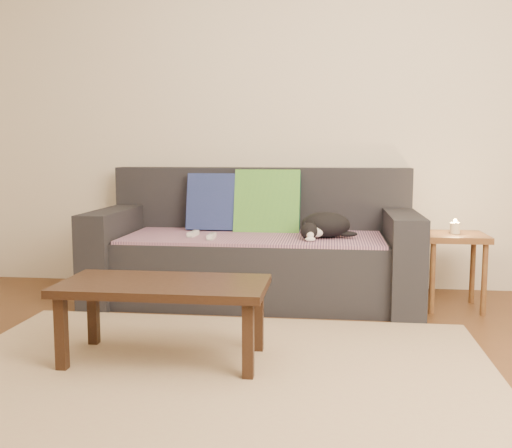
% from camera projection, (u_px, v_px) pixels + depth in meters
% --- Properties ---
extents(ground, '(4.50, 4.50, 0.00)m').
position_uv_depth(ground, '(208.00, 389.00, 2.50)').
color(ground, brown).
rests_on(ground, ground).
extents(back_wall, '(4.50, 0.04, 2.60)m').
position_uv_depth(back_wall, '(263.00, 107.00, 4.31)').
color(back_wall, beige).
rests_on(back_wall, ground).
extents(sofa, '(2.10, 0.94, 0.87)m').
position_uv_depth(sofa, '(256.00, 253.00, 4.01)').
color(sofa, '#232328').
rests_on(sofa, ground).
extents(throw_blanket, '(1.66, 0.74, 0.02)m').
position_uv_depth(throw_blanket, '(254.00, 237.00, 3.90)').
color(throw_blanket, '#402B52').
rests_on(throw_blanket, sofa).
extents(cushion_navy, '(0.39, 0.19, 0.41)m').
position_uv_depth(cushion_navy, '(216.00, 203.00, 4.17)').
color(cushion_navy, '#101F48').
rests_on(cushion_navy, throw_blanket).
extents(cushion_green, '(0.45, 0.23, 0.46)m').
position_uv_depth(cushion_green, '(267.00, 203.00, 4.13)').
color(cushion_green, '#0A4637').
rests_on(cushion_green, throw_blanket).
extents(cat, '(0.39, 0.36, 0.16)m').
position_uv_depth(cat, '(324.00, 226.00, 3.79)').
color(cat, black).
rests_on(cat, throw_blanket).
extents(wii_remote_a, '(0.05, 0.15, 0.03)m').
position_uv_depth(wii_remote_a, '(193.00, 234.00, 3.87)').
color(wii_remote_a, white).
rests_on(wii_remote_a, throw_blanket).
extents(wii_remote_b, '(0.04, 0.15, 0.03)m').
position_uv_depth(wii_remote_b, '(212.00, 236.00, 3.75)').
color(wii_remote_b, white).
rests_on(wii_remote_b, throw_blanket).
extents(side_table, '(0.38, 0.38, 0.48)m').
position_uv_depth(side_table, '(454.00, 247.00, 3.74)').
color(side_table, brown).
rests_on(side_table, ground).
extents(candle, '(0.06, 0.06, 0.09)m').
position_uv_depth(candle, '(455.00, 228.00, 3.73)').
color(candle, beige).
rests_on(candle, side_table).
extents(rug, '(2.50, 1.80, 0.01)m').
position_uv_depth(rug, '(215.00, 374.00, 2.64)').
color(rug, tan).
rests_on(rug, ground).
extents(coffee_table, '(0.96, 0.48, 0.38)m').
position_uv_depth(coffee_table, '(164.00, 292.00, 2.78)').
color(coffee_table, '#312013').
rests_on(coffee_table, rug).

